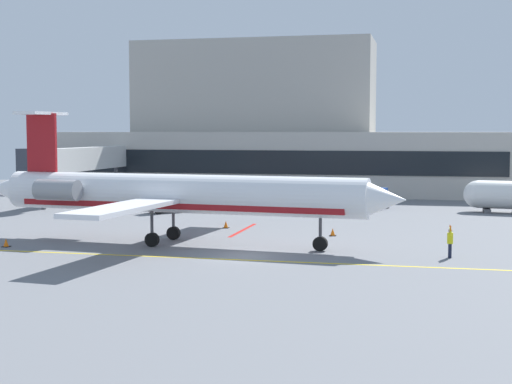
{
  "coord_description": "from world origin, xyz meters",
  "views": [
    {
      "loc": [
        10.62,
        -43.1,
        7.35
      ],
      "look_at": [
        -1.58,
        9.65,
        3.0
      ],
      "focal_mm": 53.36,
      "sensor_mm": 36.0,
      "label": 1
    }
  ],
  "objects_px": {
    "baggage_tug": "(162,203)",
    "marshaller": "(450,241)",
    "pushback_tractor": "(377,199)",
    "fuel_tank": "(502,195)",
    "regional_jet": "(173,194)"
  },
  "relations": [
    {
      "from": "baggage_tug",
      "to": "marshaller",
      "type": "height_order",
      "value": "baggage_tug"
    },
    {
      "from": "pushback_tractor",
      "to": "marshaller",
      "type": "distance_m",
      "value": 27.87
    },
    {
      "from": "baggage_tug",
      "to": "marshaller",
      "type": "relative_size",
      "value": 1.73
    },
    {
      "from": "pushback_tractor",
      "to": "fuel_tank",
      "type": "distance_m",
      "value": 11.31
    },
    {
      "from": "baggage_tug",
      "to": "pushback_tractor",
      "type": "xyz_separation_m",
      "value": [
        18.49,
        8.1,
        -0.0
      ]
    },
    {
      "from": "marshaller",
      "to": "pushback_tractor",
      "type": "bearing_deg",
      "value": 102.71
    },
    {
      "from": "baggage_tug",
      "to": "marshaller",
      "type": "distance_m",
      "value": 31.15
    },
    {
      "from": "baggage_tug",
      "to": "fuel_tank",
      "type": "bearing_deg",
      "value": 13.5
    },
    {
      "from": "pushback_tractor",
      "to": "fuel_tank",
      "type": "height_order",
      "value": "fuel_tank"
    },
    {
      "from": "regional_jet",
      "to": "fuel_tank",
      "type": "height_order",
      "value": "regional_jet"
    },
    {
      "from": "baggage_tug",
      "to": "pushback_tractor",
      "type": "relative_size",
      "value": 0.9
    },
    {
      "from": "fuel_tank",
      "to": "marshaller",
      "type": "xyz_separation_m",
      "value": [
        -5.12,
        -26.23,
        -0.63
      ]
    },
    {
      "from": "regional_jet",
      "to": "fuel_tank",
      "type": "distance_m",
      "value": 33.43
    },
    {
      "from": "baggage_tug",
      "to": "marshaller",
      "type": "xyz_separation_m",
      "value": [
        24.62,
        -19.09,
        0.07
      ]
    },
    {
      "from": "pushback_tractor",
      "to": "fuel_tank",
      "type": "relative_size",
      "value": 0.54
    }
  ]
}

